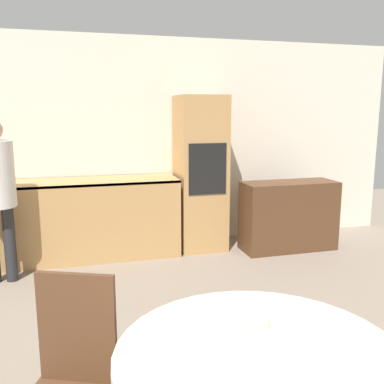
% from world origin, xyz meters
% --- Properties ---
extents(wall_back, '(6.76, 0.05, 2.60)m').
position_xyz_m(wall_back, '(0.00, 5.47, 1.30)').
color(wall_back, silver).
rests_on(wall_back, ground_plane).
extents(kitchen_counter, '(2.80, 0.60, 0.92)m').
position_xyz_m(kitchen_counter, '(-1.13, 5.12, 0.48)').
color(kitchen_counter, tan).
rests_on(kitchen_counter, ground_plane).
extents(oven_unit, '(0.57, 0.59, 1.89)m').
position_xyz_m(oven_unit, '(0.59, 5.13, 0.95)').
color(oven_unit, tan).
rests_on(oven_unit, ground_plane).
extents(sideboard, '(1.17, 0.45, 0.85)m').
position_xyz_m(sideboard, '(1.63, 4.77, 0.43)').
color(sideboard, '#51331E').
rests_on(sideboard, ground_plane).
extents(chair_far_left, '(0.53, 0.53, 0.97)m').
position_xyz_m(chair_far_left, '(-0.97, 1.98, 0.53)').
color(chair_far_left, '#51331E').
rests_on(chair_far_left, ground_plane).
extents(bowl_near, '(0.12, 0.12, 0.04)m').
position_xyz_m(bowl_near, '(-0.17, 1.74, 0.78)').
color(bowl_near, beige).
rests_on(bowl_near, dining_table).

